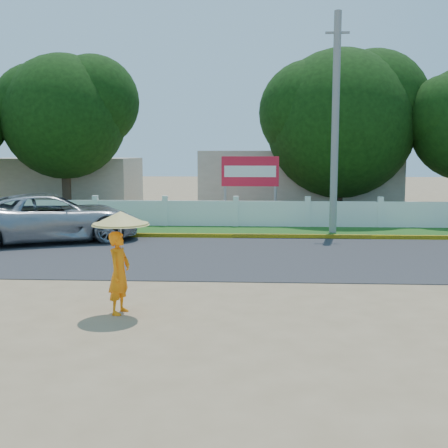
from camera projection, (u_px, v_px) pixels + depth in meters
name	position (u px, v px, depth m)	size (l,w,h in m)	color
ground	(219.00, 293.00, 12.60)	(120.00, 120.00, 0.00)	#9E8460
road	(228.00, 256.00, 17.06)	(60.00, 7.00, 0.02)	#38383A
grass_verge	(235.00, 231.00, 22.26)	(60.00, 3.50, 0.03)	#2D601E
curb	(233.00, 236.00, 20.57)	(40.00, 0.18, 0.16)	yellow
fence	(236.00, 214.00, 23.63)	(40.00, 0.10, 1.10)	silver
building_near	(296.00, 181.00, 30.06)	(10.00, 6.00, 3.20)	#B7AD99
building_far	(64.00, 183.00, 31.78)	(8.00, 5.00, 2.80)	#B7AD99
utility_pole	(335.00, 124.00, 21.32)	(0.28, 0.28, 8.36)	gray
vehicle	(52.00, 217.00, 19.70)	(2.84, 6.15, 1.71)	#A2A5AA
monk_with_parasol	(120.00, 247.00, 10.83)	(1.11, 1.11, 2.01)	orange
billboard	(250.00, 175.00, 24.48)	(2.50, 0.13, 2.95)	gray
tree_row	(323.00, 112.00, 26.35)	(33.84, 7.81, 9.78)	#473828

